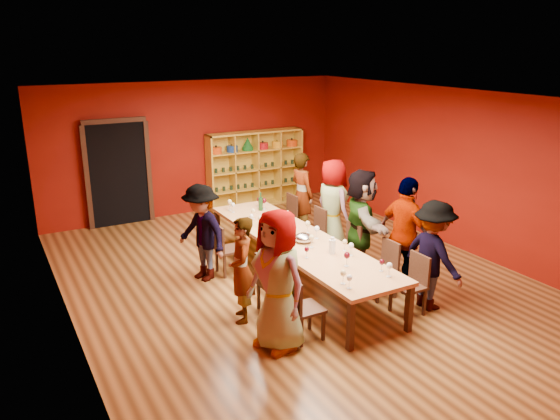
# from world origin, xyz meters

# --- Properties ---
(room_shell) EXTENTS (7.10, 9.10, 3.04)m
(room_shell) POSITION_xyz_m (0.00, 0.00, 1.50)
(room_shell) COLOR #5A3617
(room_shell) RESTS_ON ground
(tasting_table) EXTENTS (1.10, 4.50, 0.75)m
(tasting_table) POSITION_xyz_m (0.00, 0.00, 0.70)
(tasting_table) COLOR tan
(tasting_table) RESTS_ON ground
(doorway) EXTENTS (1.40, 0.17, 2.30)m
(doorway) POSITION_xyz_m (-1.80, 4.43, 1.12)
(doorway) COLOR black
(doorway) RESTS_ON ground
(shelving_unit) EXTENTS (2.40, 0.40, 1.80)m
(shelving_unit) POSITION_xyz_m (1.40, 4.32, 0.98)
(shelving_unit) COLOR gold
(shelving_unit) RESTS_ON ground
(chair_person_left_0) EXTENTS (0.42, 0.42, 0.89)m
(chair_person_left_0) POSITION_xyz_m (-0.91, -1.63, 0.50)
(chair_person_left_0) COLOR black
(chair_person_left_0) RESTS_ON ground
(person_left_0) EXTENTS (0.71, 1.01, 1.86)m
(person_left_0) POSITION_xyz_m (-1.26, -1.63, 0.93)
(person_left_0) COLOR #4D4C51
(person_left_0) RESTS_ON ground
(chair_person_left_1) EXTENTS (0.42, 0.42, 0.89)m
(chair_person_left_1) POSITION_xyz_m (-0.91, -0.75, 0.50)
(chair_person_left_1) COLOR black
(chair_person_left_1) RESTS_ON ground
(person_left_1) EXTENTS (0.58, 0.66, 1.53)m
(person_left_1) POSITION_xyz_m (-1.34, -0.75, 0.76)
(person_left_1) COLOR #526DAA
(person_left_1) RESTS_ON ground
(chair_person_left_3) EXTENTS (0.42, 0.42, 0.89)m
(chair_person_left_3) POSITION_xyz_m (-0.91, 0.83, 0.50)
(chair_person_left_3) COLOR black
(chair_person_left_3) RESTS_ON ground
(person_left_3) EXTENTS (0.74, 1.14, 1.63)m
(person_left_3) POSITION_xyz_m (-1.32, 0.83, 0.81)
(person_left_3) COLOR silver
(person_left_3) RESTS_ON ground
(chair_person_right_0) EXTENTS (0.42, 0.42, 0.89)m
(chair_person_right_0) POSITION_xyz_m (0.91, -1.76, 0.50)
(chair_person_right_0) COLOR black
(chair_person_right_0) RESTS_ON ground
(person_right_0) EXTENTS (0.45, 1.07, 1.65)m
(person_right_0) POSITION_xyz_m (1.26, -1.76, 0.82)
(person_right_0) COLOR pink
(person_right_0) RESTS_ON ground
(chair_person_right_1) EXTENTS (0.42, 0.42, 0.89)m
(chair_person_right_1) POSITION_xyz_m (0.91, -1.13, 0.50)
(chair_person_right_1) COLOR black
(chair_person_right_1) RESTS_ON ground
(person_right_1) EXTENTS (0.57, 1.12, 1.85)m
(person_right_1) POSITION_xyz_m (1.30, -1.13, 0.93)
(person_right_1) COLOR #527DAA
(person_right_1) RESTS_ON ground
(chair_person_right_2) EXTENTS (0.42, 0.42, 0.89)m
(chair_person_right_2) POSITION_xyz_m (0.91, -0.18, 0.50)
(chair_person_right_2) COLOR black
(chair_person_right_2) RESTS_ON ground
(person_right_2) EXTENTS (1.11, 1.73, 1.81)m
(person_right_2) POSITION_xyz_m (1.16, -0.18, 0.90)
(person_right_2) COLOR #49494E
(person_right_2) RESTS_ON ground
(chair_person_right_3) EXTENTS (0.42, 0.42, 0.89)m
(chair_person_right_3) POSITION_xyz_m (0.91, 0.86, 0.50)
(chair_person_right_3) COLOR black
(chair_person_right_3) RESTS_ON ground
(person_right_3) EXTENTS (0.50, 0.88, 1.77)m
(person_right_3) POSITION_xyz_m (1.28, 0.86, 0.88)
(person_right_3) COLOR #121933
(person_right_3) RESTS_ON ground
(chair_person_right_4) EXTENTS (0.42, 0.42, 0.89)m
(chair_person_right_4) POSITION_xyz_m (0.91, 1.90, 0.50)
(chair_person_right_4) COLOR black
(chair_person_right_4) RESTS_ON ground
(person_right_4) EXTENTS (0.50, 0.66, 1.72)m
(person_right_4) POSITION_xyz_m (1.25, 1.90, 0.86)
(person_right_4) COLOR #121833
(person_right_4) RESTS_ON ground
(wine_glass_0) EXTENTS (0.07, 0.07, 0.18)m
(wine_glass_0) POSITION_xyz_m (0.35, -1.72, 0.88)
(wine_glass_0) COLOR silver
(wine_glass_0) RESTS_ON tasting_table
(wine_glass_1) EXTENTS (0.08, 0.08, 0.20)m
(wine_glass_1) POSITION_xyz_m (-0.38, -1.95, 0.89)
(wine_glass_1) COLOR silver
(wine_glass_1) RESTS_ON tasting_table
(wine_glass_2) EXTENTS (0.08, 0.08, 0.19)m
(wine_glass_2) POSITION_xyz_m (0.26, 1.87, 0.89)
(wine_glass_2) COLOR silver
(wine_glass_2) RESTS_ON tasting_table
(wine_glass_3) EXTENTS (0.08, 0.08, 0.19)m
(wine_glass_3) POSITION_xyz_m (-0.26, -0.06, 0.89)
(wine_glass_3) COLOR silver
(wine_glass_3) RESTS_ON tasting_table
(wine_glass_4) EXTENTS (0.09, 0.09, 0.22)m
(wine_glass_4) POSITION_xyz_m (0.02, -1.34, 0.91)
(wine_glass_4) COLOR silver
(wine_glass_4) RESTS_ON tasting_table
(wine_glass_5) EXTENTS (0.09, 0.09, 0.22)m
(wine_glass_5) POSITION_xyz_m (-0.27, 0.77, 0.91)
(wine_glass_5) COLOR silver
(wine_glass_5) RESTS_ON tasting_table
(wine_glass_6) EXTENTS (0.07, 0.07, 0.18)m
(wine_glass_6) POSITION_xyz_m (-0.30, -0.79, 0.88)
(wine_glass_6) COLOR silver
(wine_glass_6) RESTS_ON tasting_table
(wine_glass_7) EXTENTS (0.08, 0.08, 0.20)m
(wine_glass_7) POSITION_xyz_m (0.06, 0.26, 0.90)
(wine_glass_7) COLOR silver
(wine_glass_7) RESTS_ON tasting_table
(wine_glass_8) EXTENTS (0.08, 0.08, 0.21)m
(wine_glass_8) POSITION_xyz_m (0.31, -1.92, 0.90)
(wine_glass_8) COLOR silver
(wine_glass_8) RESTS_ON tasting_table
(wine_glass_9) EXTENTS (0.08, 0.08, 0.19)m
(wine_glass_9) POSITION_xyz_m (-0.33, 0.98, 0.89)
(wine_glass_9) COLOR silver
(wine_glass_9) RESTS_ON tasting_table
(wine_glass_10) EXTENTS (0.09, 0.09, 0.22)m
(wine_glass_10) POSITION_xyz_m (-0.32, 1.94, 0.91)
(wine_glass_10) COLOR silver
(wine_glass_10) RESTS_ON tasting_table
(wine_glass_11) EXTENTS (0.08, 0.08, 0.20)m
(wine_glass_11) POSITION_xyz_m (-0.36, -1.80, 0.90)
(wine_glass_11) COLOR silver
(wine_glass_11) RESTS_ON tasting_table
(wine_glass_12) EXTENTS (0.08, 0.08, 0.20)m
(wine_glass_12) POSITION_xyz_m (-0.34, 0.09, 0.89)
(wine_glass_12) COLOR silver
(wine_glass_12) RESTS_ON tasting_table
(wine_glass_13) EXTENTS (0.08, 0.08, 0.21)m
(wine_glass_13) POSITION_xyz_m (0.32, -1.04, 0.90)
(wine_glass_13) COLOR silver
(wine_glass_13) RESTS_ON tasting_table
(wine_glass_14) EXTENTS (0.09, 0.09, 0.22)m
(wine_glass_14) POSITION_xyz_m (0.27, -0.17, 0.91)
(wine_glass_14) COLOR silver
(wine_glass_14) RESTS_ON tasting_table
(wine_glass_15) EXTENTS (0.08, 0.08, 0.19)m
(wine_glass_15) POSITION_xyz_m (-0.32, 1.79, 0.89)
(wine_glass_15) COLOR silver
(wine_glass_15) RESTS_ON tasting_table
(wine_glass_16) EXTENTS (0.07, 0.07, 0.18)m
(wine_glass_16) POSITION_xyz_m (0.36, -0.83, 0.88)
(wine_glass_16) COLOR silver
(wine_glass_16) RESTS_ON tasting_table
(wine_glass_17) EXTENTS (0.09, 0.09, 0.21)m
(wine_glass_17) POSITION_xyz_m (-0.02, -0.47, 0.90)
(wine_glass_17) COLOR silver
(wine_glass_17) RESTS_ON tasting_table
(wine_glass_18) EXTENTS (0.08, 0.08, 0.20)m
(wine_glass_18) POSITION_xyz_m (-0.17, 1.24, 0.90)
(wine_glass_18) COLOR silver
(wine_glass_18) RESTS_ON tasting_table
(wine_glass_19) EXTENTS (0.08, 0.08, 0.19)m
(wine_glass_19) POSITION_xyz_m (0.30, 0.72, 0.89)
(wine_glass_19) COLOR silver
(wine_glass_19) RESTS_ON tasting_table
(wine_glass_20) EXTENTS (0.09, 0.09, 0.22)m
(wine_glass_20) POSITION_xyz_m (0.28, 0.12, 0.91)
(wine_glass_20) COLOR silver
(wine_glass_20) RESTS_ON tasting_table
(wine_glass_21) EXTENTS (0.07, 0.07, 0.18)m
(wine_glass_21) POSITION_xyz_m (0.35, 0.91, 0.88)
(wine_glass_21) COLOR silver
(wine_glass_21) RESTS_ON tasting_table
(wine_glass_22) EXTENTS (0.09, 0.09, 0.22)m
(wine_glass_22) POSITION_xyz_m (0.28, 1.69, 0.91)
(wine_glass_22) COLOR silver
(wine_glass_22) RESTS_ON tasting_table
(spittoon_bowl) EXTENTS (0.30, 0.30, 0.16)m
(spittoon_bowl) POSITION_xyz_m (0.01, -0.20, 0.82)
(spittoon_bowl) COLOR #B4B7BC
(spittoon_bowl) RESTS_ON tasting_table
(carafe_a) EXTENTS (0.12, 0.12, 0.28)m
(carafe_a) POSITION_xyz_m (-0.14, 0.12, 0.87)
(carafe_a) COLOR silver
(carafe_a) RESTS_ON tasting_table
(carafe_b) EXTENTS (0.12, 0.12, 0.26)m
(carafe_b) POSITION_xyz_m (0.12, -0.83, 0.87)
(carafe_b) COLOR silver
(carafe_b) RESTS_ON tasting_table
(wine_bottle) EXTENTS (0.11, 0.11, 0.35)m
(wine_bottle) POSITION_xyz_m (0.19, 1.66, 0.88)
(wine_bottle) COLOR #143817
(wine_bottle) RESTS_ON tasting_table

